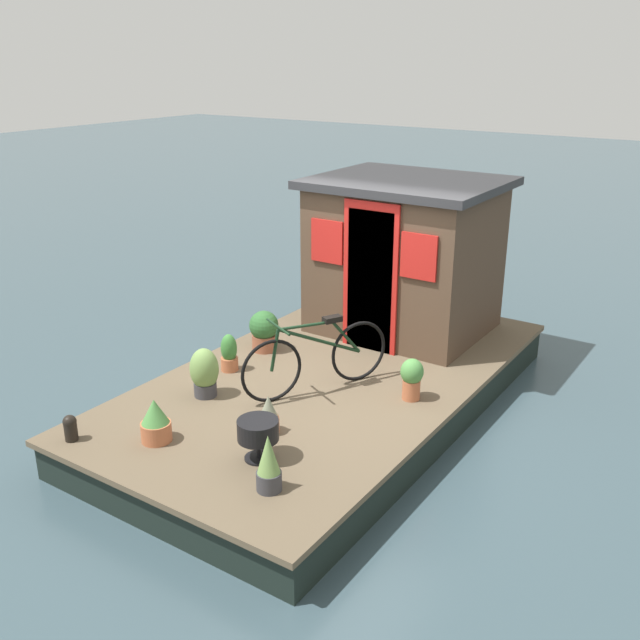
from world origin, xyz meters
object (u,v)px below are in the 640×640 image
object	(u,v)px
potted_plant_thyme	(269,415)
potted_plant_basil	(264,330)
potted_plant_sage	(412,377)
mooring_bollard	(70,427)
potted_plant_geranium	(229,354)
bicycle	(317,357)
potted_plant_succulent	(204,372)
potted_plant_rosemary	(155,421)
potted_plant_mint	(269,464)
houseboat_cabin	(405,255)
charcoal_grill	(258,432)

from	to	relation	value
potted_plant_thyme	potted_plant_basil	bearing A→B (deg)	39.30
potted_plant_sage	mooring_bollard	bearing A→B (deg)	138.52
potted_plant_geranium	mooring_bollard	xyz separation A→B (m)	(-2.01, 0.19, -0.07)
bicycle	potted_plant_geranium	size ratio (longest dim) A/B	3.60
potted_plant_basil	potted_plant_succulent	distance (m)	1.34
potted_plant_thyme	bicycle	bearing A→B (deg)	7.47
potted_plant_basil	potted_plant_succulent	world-z (taller)	potted_plant_succulent
potted_plant_thyme	potted_plant_rosemary	bearing A→B (deg)	132.55
potted_plant_mint	houseboat_cabin	bearing A→B (deg)	12.05
potted_plant_basil	potted_plant_mint	bearing A→B (deg)	-141.18
potted_plant_basil	potted_plant_rosemary	bearing A→B (deg)	-167.37
potted_plant_mint	mooring_bollard	size ratio (longest dim) A/B	1.98
bicycle	potted_plant_thyme	world-z (taller)	bicycle
potted_plant_succulent	potted_plant_geranium	bearing A→B (deg)	18.49
potted_plant_geranium	charcoal_grill	world-z (taller)	potted_plant_geranium
potted_plant_geranium	potted_plant_mint	size ratio (longest dim) A/B	0.86
houseboat_cabin	potted_plant_basil	xyz separation A→B (m)	(-1.59, 1.03, -0.72)
potted_plant_sage	potted_plant_geranium	bearing A→B (deg)	103.90
mooring_bollard	potted_plant_mint	bearing A→B (deg)	-79.15
potted_plant_rosemary	potted_plant_succulent	world-z (taller)	potted_plant_succulent
potted_plant_sage	charcoal_grill	distance (m)	1.89
potted_plant_basil	potted_plant_thyme	xyz separation A→B (m)	(-1.56, -1.27, -0.08)
potted_plant_geranium	potted_plant_rosemary	world-z (taller)	potted_plant_geranium
bicycle	potted_plant_rosemary	xyz separation A→B (m)	(-1.70, 0.64, -0.18)
charcoal_grill	mooring_bollard	xyz separation A→B (m)	(-0.71, 1.65, -0.14)
bicycle	potted_plant_thyme	xyz separation A→B (m)	(-1.00, -0.13, -0.20)
bicycle	potted_plant_geranium	distance (m)	1.13
potted_plant_geranium	potted_plant_mint	bearing A→B (deg)	-131.76
potted_plant_geranium	potted_plant_basil	distance (m)	0.69
bicycle	potted_plant_succulent	world-z (taller)	bicycle
bicycle	potted_plant_rosemary	bearing A→B (deg)	159.50
potted_plant_thyme	charcoal_grill	xyz separation A→B (m)	(-0.43, -0.22, 0.09)
potted_plant_succulent	charcoal_grill	world-z (taller)	potted_plant_succulent
potted_plant_sage	potted_plant_basil	size ratio (longest dim) A/B	0.90
potted_plant_rosemary	potted_plant_succulent	size ratio (longest dim) A/B	0.80
houseboat_cabin	potted_plant_sage	bearing A→B (deg)	-149.54
bicycle	potted_plant_basil	distance (m)	1.28
bicycle	potted_plant_sage	xyz separation A→B (m)	(0.38, -0.93, -0.13)
houseboat_cabin	potted_plant_basil	size ratio (longest dim) A/B	4.52
houseboat_cabin	mooring_bollard	distance (m)	4.53
potted_plant_thyme	charcoal_grill	distance (m)	0.49
potted_plant_rosemary	mooring_bollard	distance (m)	0.79
potted_plant_sage	potted_plant_thyme	xyz separation A→B (m)	(-1.38, 0.79, -0.06)
potted_plant_geranium	charcoal_grill	distance (m)	1.95
potted_plant_mint	charcoal_grill	xyz separation A→B (m)	(0.33, 0.37, 0.03)
bicycle	potted_plant_mint	xyz separation A→B (m)	(-1.75, -0.72, -0.14)
bicycle	potted_plant_succulent	distance (m)	1.18
bicycle	potted_plant_rosemary	world-z (taller)	bicycle
potted_plant_basil	mooring_bollard	bearing A→B (deg)	176.71
potted_plant_succulent	mooring_bollard	world-z (taller)	potted_plant_succulent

